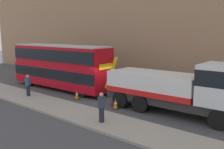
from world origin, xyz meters
name	(u,v)px	position (x,y,z in m)	size (l,w,h in m)	color
ground_plane	(111,99)	(0.00, 0.00, 0.00)	(120.00, 120.00, 0.00)	#424247
near_kerb	(70,111)	(0.00, -4.20, 0.07)	(60.00, 2.80, 0.15)	gray
building_facade	(159,1)	(0.00, 6.85, 8.07)	(60.00, 1.50, 16.00)	#9E7A5B
recovery_tow_truck	(179,87)	(5.67, -0.06, 1.76)	(10.18, 2.91, 3.67)	#2D2D2D
double_decker_bus	(60,65)	(-6.18, -0.08, 2.23)	(11.11, 2.89, 4.06)	#B70C19
pedestrian_onlooker	(28,86)	(-5.44, -3.91, 0.99)	(0.44, 0.48, 1.71)	#232333
pedestrian_bystander	(102,108)	(3.16, -4.56, 0.99)	(0.48, 0.44, 1.71)	#232333
traffic_cone_near_bus	(77,95)	(-2.08, -1.73, 0.34)	(0.36, 0.36, 0.72)	orange
traffic_cone_midway	(116,104)	(1.86, -1.73, 0.34)	(0.36, 0.36, 0.72)	orange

